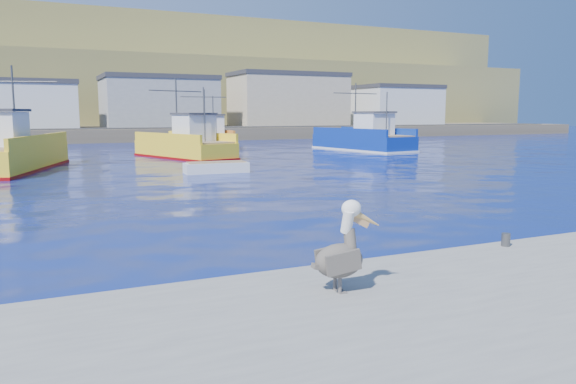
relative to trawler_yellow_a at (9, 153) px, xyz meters
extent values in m
plane|color=#08125F|center=(7.99, -25.87, -1.07)|extent=(260.00, 260.00, 0.00)
cylinder|color=#4C4C4C|center=(10.99, -29.27, -0.42)|extent=(0.20, 0.20, 0.30)
cube|color=brown|center=(7.99, 46.13, -0.27)|extent=(160.00, 30.00, 1.60)
cube|color=brown|center=(7.99, 72.13, 4.93)|extent=(180.00, 40.00, 14.00)
cube|color=brown|center=(7.99, 92.13, 9.93)|extent=(200.00, 40.00, 24.00)
cube|color=#2D2D2D|center=(7.99, 35.13, 0.58)|extent=(150.00, 5.00, 0.10)
cube|color=gray|center=(17.99, 41.13, 3.78)|extent=(15.00, 10.00, 6.50)
cube|color=#333338|center=(17.99, 41.13, 7.33)|extent=(15.30, 10.20, 0.60)
cube|color=tan|center=(37.99, 41.13, 4.28)|extent=(17.00, 9.00, 7.50)
cube|color=#333338|center=(37.99, 41.13, 8.33)|extent=(17.34, 9.18, 0.60)
cube|color=silver|center=(57.99, 41.13, 3.53)|extent=(13.00, 10.00, 6.00)
cube|color=#333338|center=(57.99, 41.13, 6.83)|extent=(13.26, 10.20, 0.60)
cube|color=yellow|center=(0.09, 0.27, -0.32)|extent=(7.24, 12.23, 1.51)
cube|color=yellow|center=(1.82, -0.28, 0.79)|extent=(3.70, 10.90, 0.70)
cube|color=maroon|center=(0.09, 0.27, -1.02)|extent=(7.38, 12.48, 0.25)
cube|color=#8C7251|center=(0.09, 0.27, 0.49)|extent=(6.80, 11.69, 0.10)
cylinder|color=#4C4C4C|center=(0.44, 1.38, 2.94)|extent=(0.15, 0.15, 5.00)
cylinder|color=#4C4C4C|center=(0.44, 1.38, 4.44)|extent=(5.18, 1.73, 0.08)
cube|color=yellow|center=(12.40, 5.56, -0.43)|extent=(6.30, 10.48, 1.29)
cube|color=yellow|center=(13.93, 6.05, 0.57)|extent=(3.17, 9.30, 0.70)
cube|color=yellow|center=(10.87, 5.06, 0.57)|extent=(3.17, 9.30, 0.70)
cube|color=maroon|center=(12.40, 5.56, -1.02)|extent=(6.42, 10.68, 0.25)
cube|color=#8C7251|center=(12.40, 5.56, 0.27)|extent=(5.91, 10.01, 0.10)
cube|color=white|center=(12.85, 4.14, 1.32)|extent=(3.04, 3.09, 2.00)
cube|color=#333338|center=(12.85, 4.14, 2.42)|extent=(3.29, 3.43, 0.15)
cylinder|color=#4C4C4C|center=(12.09, 6.50, 2.72)|extent=(0.15, 0.15, 5.00)
cylinder|color=#4C4C4C|center=(13.31, 2.73, 2.22)|extent=(0.13, 0.13, 4.00)
cylinder|color=#4C4C4C|center=(12.09, 6.50, 4.22)|extent=(4.58, 1.55, 0.08)
cube|color=navy|center=(30.34, 7.57, -0.36)|extent=(5.41, 11.43, 1.43)
cube|color=navy|center=(32.13, 7.84, 0.71)|extent=(1.80, 10.68, 0.70)
cube|color=navy|center=(28.55, 7.31, 0.71)|extent=(1.80, 10.68, 0.70)
cube|color=silver|center=(30.34, 7.57, -1.02)|extent=(5.51, 11.66, 0.25)
cube|color=#8C7251|center=(30.34, 7.57, 0.41)|extent=(5.04, 10.95, 0.10)
cube|color=white|center=(30.58, 5.94, 1.46)|extent=(3.06, 3.11, 2.00)
cube|color=#333338|center=(30.58, 5.94, 2.56)|extent=(3.30, 3.46, 0.15)
cylinder|color=#4C4C4C|center=(30.18, 8.66, 2.86)|extent=(0.14, 0.14, 5.00)
cylinder|color=#4C4C4C|center=(30.82, 4.31, 2.36)|extent=(0.11, 0.11, 4.00)
cylinder|color=#4C4C4C|center=(30.18, 8.66, 4.36)|extent=(5.34, 0.86, 0.08)
cube|color=orange|center=(17.62, 16.91, -0.48)|extent=(3.73, 9.16, 1.18)
cube|color=orange|center=(19.21, 16.85, 0.46)|extent=(0.54, 8.86, 0.70)
cube|color=orange|center=(16.03, 16.97, 0.46)|extent=(0.54, 8.86, 0.70)
cube|color=#8C7251|center=(17.62, 16.91, 0.16)|extent=(3.45, 8.79, 0.10)
cube|color=white|center=(17.57, 15.56, 1.21)|extent=(2.46, 2.35, 2.00)
cube|color=#333338|center=(17.57, 15.56, 2.31)|extent=(2.64, 2.63, 0.15)
cylinder|color=#4C4C4C|center=(17.66, 17.82, 2.61)|extent=(0.12, 0.12, 5.00)
cylinder|color=#4C4C4C|center=(17.52, 14.20, 2.11)|extent=(0.10, 0.10, 4.00)
cylinder|color=#4C4C4C|center=(17.66, 17.82, 4.11)|extent=(4.75, 0.26, 0.08)
cube|color=silver|center=(11.23, -6.60, -0.83)|extent=(3.82, 1.49, 0.75)
cube|color=#8C7251|center=(11.23, -6.60, -0.43)|extent=(3.43, 1.19, 0.08)
cube|color=silver|center=(33.07, 7.90, -0.78)|extent=(3.00, 4.87, 0.92)
cube|color=#8C7251|center=(33.07, 7.90, -0.29)|extent=(2.53, 4.32, 0.09)
cylinder|color=#595451|center=(5.82, -30.64, -0.42)|extent=(0.07, 0.07, 0.30)
cube|color=#595451|center=(5.88, -30.64, -0.56)|extent=(0.16, 0.13, 0.02)
cylinder|color=#595451|center=(5.84, -30.45, -0.42)|extent=(0.07, 0.07, 0.30)
cube|color=#595451|center=(5.89, -30.45, -0.56)|extent=(0.16, 0.13, 0.02)
ellipsoid|color=#38332D|center=(5.86, -30.55, -0.03)|extent=(0.90, 0.58, 0.59)
cube|color=#38332D|center=(5.81, -30.77, 0.00)|extent=(0.67, 0.12, 0.43)
cube|color=#38332D|center=(5.85, -30.32, 0.00)|extent=(0.67, 0.12, 0.43)
cube|color=#38332D|center=(5.48, -30.52, -0.10)|extent=(0.24, 0.18, 0.12)
cylinder|color=#38332D|center=(6.06, -30.56, 0.29)|extent=(0.23, 0.32, 0.47)
cylinder|color=white|center=(6.01, -30.56, 0.64)|extent=(0.21, 0.32, 0.44)
ellipsoid|color=white|center=(6.07, -30.56, 0.86)|extent=(0.37, 0.30, 0.30)
cone|color=gold|center=(6.34, -30.59, 0.67)|extent=(0.60, 0.20, 0.41)
cube|color=tan|center=(6.23, -30.58, 0.63)|extent=(0.36, 0.08, 0.26)
camera|label=1|loc=(1.20, -38.59, 2.45)|focal=35.00mm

